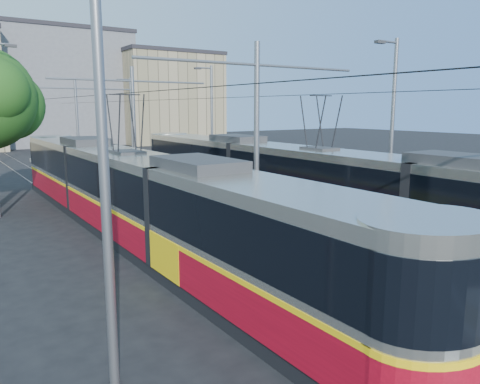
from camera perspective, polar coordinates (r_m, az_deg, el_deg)
ground at (r=12.54m, az=24.54°, el=-14.27°), size 160.00×160.00×0.00m
platform at (r=25.33m, az=-10.01°, el=-1.00°), size 4.00×50.00×0.30m
tactile_strip_left at (r=24.76m, az=-13.09°, el=-1.00°), size 0.70×50.00×0.01m
tactile_strip_right at (r=25.90m, az=-7.09°, el=-0.33°), size 0.70×50.00×0.01m
rails at (r=25.35m, az=-10.00°, el=-1.30°), size 8.71×70.00×0.03m
tram_left at (r=18.66m, az=-13.36°, el=-0.24°), size 2.43×28.05×5.50m
tram_right at (r=19.95m, az=9.54°, el=0.98°), size 2.43×30.99×5.50m
catenary at (r=22.28m, az=-7.36°, el=8.88°), size 9.20×70.00×7.00m
street_lamps at (r=28.58m, az=-13.55°, el=8.27°), size 15.18×38.22×8.00m
shelter at (r=22.52m, az=-6.04°, el=0.87°), size 0.86×1.07×2.05m
building_centre at (r=71.64m, az=-21.36°, el=11.73°), size 18.36×14.28×15.52m
building_right at (r=70.48m, az=-8.80°, el=11.30°), size 14.28×10.20×13.00m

